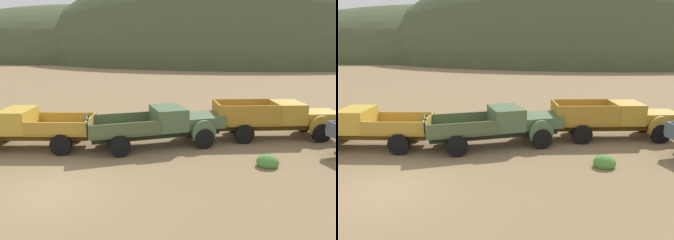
{
  "view_description": "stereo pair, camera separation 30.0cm",
  "coord_description": "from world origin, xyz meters",
  "views": [
    {
      "loc": [
        4.09,
        -10.53,
        5.1
      ],
      "look_at": [
        3.84,
        6.16,
        1.07
      ],
      "focal_mm": 36.0,
      "sensor_mm": 36.0,
      "label": 1
    },
    {
      "loc": [
        4.39,
        -10.52,
        5.1
      ],
      "look_at": [
        3.84,
        6.16,
        1.07
      ],
      "focal_mm": 36.0,
      "sensor_mm": 36.0,
      "label": 2
    }
  ],
  "objects": [
    {
      "name": "ground_plane",
      "position": [
        0.0,
        0.0,
        0.0
      ],
      "size": [
        300.0,
        300.0,
        0.0
      ],
      "primitive_type": "plane",
      "color": "olive"
    },
    {
      "name": "truck_weathered_green",
      "position": [
        3.79,
        5.38,
        1.0
      ],
      "size": [
        6.87,
        4.0,
        1.89
      ],
      "rotation": [
        0.0,
        0.0,
        0.31
      ],
      "color": "#232B1B",
      "rests_on": "ground"
    },
    {
      "name": "hill_center",
      "position": [
        -15.42,
        81.31,
        0.0
      ],
      "size": [
        119.29,
        50.31,
        27.65
      ],
      "primitive_type": "ellipsoid",
      "color": "#424C2D",
      "rests_on": "ground"
    },
    {
      "name": "hill_distant",
      "position": [
        21.1,
        78.13,
        0.0
      ],
      "size": [
        102.36,
        70.5,
        45.59
      ],
      "primitive_type": "ellipsoid",
      "color": "#424C2D",
      "rests_on": "ground"
    },
    {
      "name": "truck_faded_yellow",
      "position": [
        -3.15,
        4.83,
        0.99
      ],
      "size": [
        5.94,
        2.49,
        1.89
      ],
      "rotation": [
        0.0,
        0.0,
        3.15
      ],
      "color": "brown",
      "rests_on": "ground"
    },
    {
      "name": "bush_front_right",
      "position": [
        8.02,
        2.57,
        0.17
      ],
      "size": [
        0.92,
        0.83,
        0.66
      ],
      "color": "#4C8438",
      "rests_on": "ground"
    },
    {
      "name": "bush_lone_scrub",
      "position": [
        -5.29,
        10.81,
        0.16
      ],
      "size": [
        0.71,
        0.57,
        0.64
      ],
      "color": "#3D702D",
      "rests_on": "ground"
    },
    {
      "name": "truck_mustard",
      "position": [
        9.93,
        6.8,
        1.02
      ],
      "size": [
        6.55,
        2.63,
        1.91
      ],
      "rotation": [
        0.0,
        0.0,
        0.07
      ],
      "color": "#593D12",
      "rests_on": "ground"
    }
  ]
}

